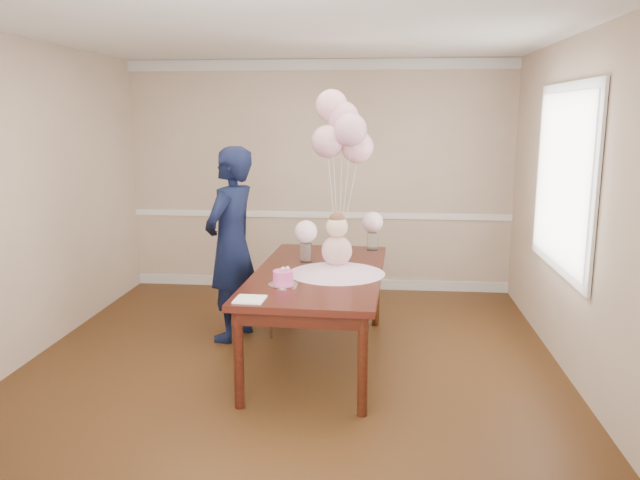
{
  "coord_description": "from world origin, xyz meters",
  "views": [
    {
      "loc": [
        0.71,
        -4.81,
        2.07
      ],
      "look_at": [
        0.23,
        0.23,
        1.05
      ],
      "focal_mm": 35.0,
      "sensor_mm": 36.0,
      "label": 1
    }
  ],
  "objects_px": {
    "dining_chair_seat": "(257,286)",
    "woman": "(231,244)",
    "dining_table_top": "(319,274)",
    "birthday_cake": "(283,277)"
  },
  "relations": [
    {
      "from": "dining_chair_seat",
      "to": "woman",
      "type": "relative_size",
      "value": 0.25
    },
    {
      "from": "dining_table_top",
      "to": "woman",
      "type": "distance_m",
      "value": 0.99
    },
    {
      "from": "birthday_cake",
      "to": "woman",
      "type": "xyz_separation_m",
      "value": [
        -0.63,
        0.94,
        0.05
      ]
    },
    {
      "from": "dining_table_top",
      "to": "woman",
      "type": "xyz_separation_m",
      "value": [
        -0.86,
        0.48,
        0.14
      ]
    },
    {
      "from": "dining_chair_seat",
      "to": "birthday_cake",
      "type": "bearing_deg",
      "value": -66.55
    },
    {
      "from": "dining_table_top",
      "to": "birthday_cake",
      "type": "distance_m",
      "value": 0.52
    },
    {
      "from": "dining_table_top",
      "to": "dining_chair_seat",
      "type": "height_order",
      "value": "dining_table_top"
    },
    {
      "from": "birthday_cake",
      "to": "dining_chair_seat",
      "type": "relative_size",
      "value": 0.35
    },
    {
      "from": "birthday_cake",
      "to": "woman",
      "type": "bearing_deg",
      "value": 123.72
    },
    {
      "from": "birthday_cake",
      "to": "dining_chair_seat",
      "type": "xyz_separation_m",
      "value": [
        -0.43,
        1.13,
        -0.39
      ]
    }
  ]
}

